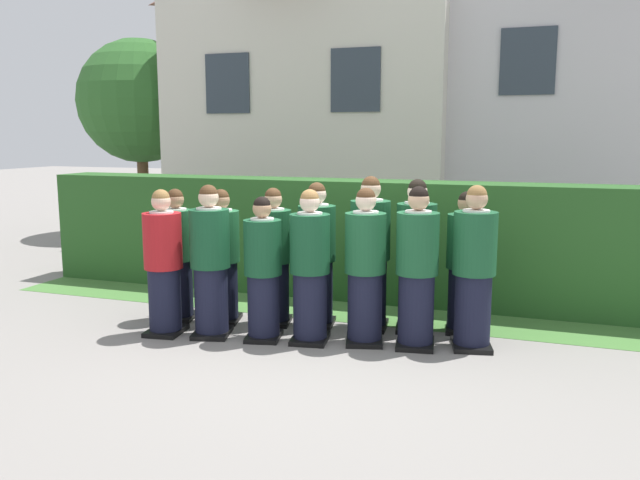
% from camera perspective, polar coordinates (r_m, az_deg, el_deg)
% --- Properties ---
extents(ground_plane, '(60.00, 60.00, 0.00)m').
position_cam_1_polar(ground_plane, '(7.06, -0.77, -8.79)').
color(ground_plane, gray).
extents(student_in_red_blazer, '(0.43, 0.50, 1.60)m').
position_cam_1_polar(student_in_red_blazer, '(7.32, -13.57, -2.22)').
color(student_in_red_blazer, black).
rests_on(student_in_red_blazer, ground).
extents(student_front_row_1, '(0.49, 0.56, 1.66)m').
position_cam_1_polar(student_front_row_1, '(7.14, -9.60, -2.15)').
color(student_front_row_1, black).
rests_on(student_front_row_1, ground).
extents(student_front_row_2, '(0.44, 0.53, 1.55)m').
position_cam_1_polar(student_front_row_2, '(6.96, -5.03, -2.83)').
color(student_front_row_2, black).
rests_on(student_front_row_2, ground).
extents(student_front_row_3, '(0.45, 0.52, 1.63)m').
position_cam_1_polar(student_front_row_3, '(6.84, -0.89, -2.65)').
color(student_front_row_3, black).
rests_on(student_front_row_3, ground).
extents(student_front_row_4, '(0.49, 0.56, 1.65)m').
position_cam_1_polar(student_front_row_4, '(6.81, 3.98, -2.64)').
color(student_front_row_4, black).
rests_on(student_front_row_4, ground).
extents(student_front_row_5, '(0.45, 0.56, 1.67)m').
position_cam_1_polar(student_front_row_5, '(6.75, 8.50, -2.74)').
color(student_front_row_5, black).
rests_on(student_front_row_5, ground).
extents(student_front_row_6, '(0.49, 0.57, 1.69)m').
position_cam_1_polar(student_front_row_6, '(6.81, 13.36, -2.70)').
color(student_front_row_6, black).
rests_on(student_front_row_6, ground).
extents(student_rear_row_0, '(0.46, 0.54, 1.56)m').
position_cam_1_polar(student_rear_row_0, '(7.86, -12.42, -1.54)').
color(student_rear_row_0, black).
rests_on(student_rear_row_0, ground).
extents(student_rear_row_1, '(0.46, 0.54, 1.57)m').
position_cam_1_polar(student_rear_row_1, '(7.66, -8.56, -1.69)').
color(student_rear_row_1, black).
rests_on(student_rear_row_1, ground).
extents(student_rear_row_2, '(0.46, 0.52, 1.59)m').
position_cam_1_polar(student_rear_row_2, '(7.52, -4.08, -1.74)').
color(student_rear_row_2, black).
rests_on(student_rear_row_2, ground).
extents(student_rear_row_3, '(0.46, 0.53, 1.66)m').
position_cam_1_polar(student_rear_row_3, '(7.42, -0.28, -1.60)').
color(student_rear_row_3, black).
rests_on(student_rear_row_3, ground).
extents(student_rear_row_4, '(0.46, 0.57, 1.73)m').
position_cam_1_polar(student_rear_row_4, '(7.34, 4.40, -1.44)').
color(student_rear_row_4, black).
rests_on(student_rear_row_4, ground).
extents(student_rear_row_5, '(0.47, 0.57, 1.71)m').
position_cam_1_polar(student_rear_row_5, '(7.33, 8.40, -1.65)').
color(student_rear_row_5, black).
rests_on(student_rear_row_5, ground).
extents(student_rear_row_6, '(0.41, 0.49, 1.58)m').
position_cam_1_polar(student_rear_row_6, '(7.37, 12.58, -2.22)').
color(student_rear_row_6, black).
rests_on(student_rear_row_6, ground).
extents(hedge, '(9.40, 0.70, 1.58)m').
position_cam_1_polar(hedge, '(8.73, 3.74, 0.05)').
color(hedge, '#285623').
rests_on(hedge, ground).
extents(school_building_main, '(5.97, 4.76, 7.15)m').
position_cam_1_polar(school_building_main, '(14.04, 23.48, 14.55)').
color(school_building_main, silver).
rests_on(school_building_main, ground).
extents(school_building_annex, '(5.88, 3.92, 6.71)m').
position_cam_1_polar(school_building_annex, '(13.88, 0.27, 14.43)').
color(school_building_annex, beige).
rests_on(school_building_annex, ground).
extents(oak_tree_left, '(2.65, 2.65, 4.22)m').
position_cam_1_polar(oak_tree_left, '(14.87, -15.53, 11.63)').
color(oak_tree_left, brown).
rests_on(oak_tree_left, ground).
extents(lawn_strip, '(9.40, 0.90, 0.01)m').
position_cam_1_polar(lawn_strip, '(8.15, 2.15, -6.28)').
color(lawn_strip, '#477A38').
rests_on(lawn_strip, ground).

